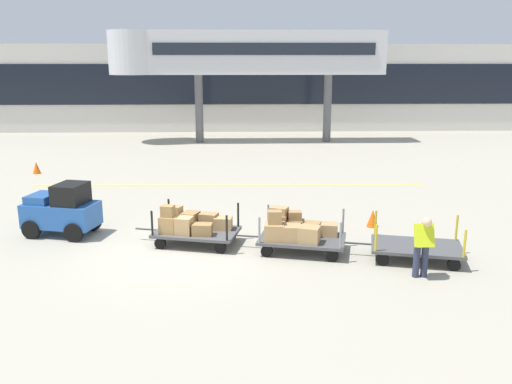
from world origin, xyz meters
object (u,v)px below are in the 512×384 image
object	(u,v)px
baggage_tug	(62,210)
baggage_cart_lead	(192,225)
baggage_handler	(423,244)
safety_cone_near	(36,168)
baggage_cart_tail	(416,247)
safety_cone_far	(373,218)
baggage_cart_middle	(296,231)

from	to	relation	value
baggage_tug	baggage_cart_lead	xyz separation A→B (m)	(3.93, -0.95, -0.21)
baggage_tug	baggage_handler	world-z (taller)	baggage_tug
safety_cone_near	baggage_handler	bearing A→B (deg)	-42.57
baggage_cart_tail	safety_cone_far	size ratio (longest dim) A/B	5.61
baggage_cart_middle	baggage_cart_tail	bearing A→B (deg)	-13.72
safety_cone_near	safety_cone_far	size ratio (longest dim) A/B	1.00
baggage_cart_lead	safety_cone_far	world-z (taller)	baggage_cart_lead
baggage_cart_middle	baggage_cart_tail	size ratio (longest dim) A/B	1.00
baggage_cart_middle	safety_cone_far	distance (m)	3.39
safety_cone_far	baggage_handler	bearing A→B (deg)	-87.59
baggage_cart_tail	baggage_handler	world-z (taller)	baggage_handler
baggage_cart_middle	baggage_handler	xyz separation A→B (m)	(2.81, -1.94, 0.29)
baggage_tug	safety_cone_near	size ratio (longest dim) A/B	4.18
baggage_tug	baggage_cart_tail	xyz separation A→B (m)	(9.87, -2.40, -0.41)
baggage_cart_middle	baggage_handler	bearing A→B (deg)	-34.68
baggage_cart_lead	baggage_cart_tail	xyz separation A→B (m)	(5.94, -1.45, -0.20)
baggage_cart_lead	safety_cone_far	size ratio (longest dim) A/B	5.61
baggage_cart_lead	safety_cone_near	world-z (taller)	baggage_cart_lead
baggage_cart_middle	baggage_cart_lead	bearing A→B (deg)	166.20
safety_cone_far	baggage_cart_lead	bearing A→B (deg)	-165.68
safety_cone_far	baggage_cart_middle	bearing A→B (deg)	-141.34
baggage_cart_middle	safety_cone_far	size ratio (longest dim) A/B	5.61
baggage_cart_middle	baggage_tug	bearing A→B (deg)	166.35
baggage_cart_middle	safety_cone_near	bearing A→B (deg)	135.66
baggage_cart_lead	baggage_cart_middle	size ratio (longest dim) A/B	1.00
safety_cone_near	baggage_tug	bearing A→B (deg)	-65.73
baggage_cart_lead	safety_cone_far	distance (m)	5.69
baggage_tug	baggage_cart_lead	bearing A→B (deg)	-13.54
baggage_handler	baggage_cart_tail	bearing A→B (deg)	77.58
baggage_cart_tail	safety_cone_far	world-z (taller)	baggage_cart_tail
safety_cone_far	baggage_cart_tail	bearing A→B (deg)	-81.38
baggage_cart_tail	safety_cone_near	size ratio (longest dim) A/B	5.61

